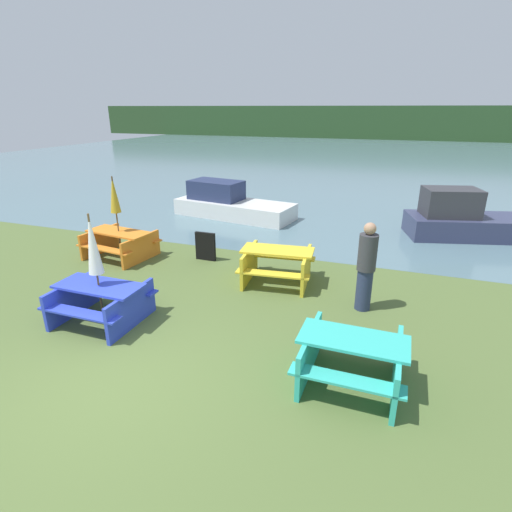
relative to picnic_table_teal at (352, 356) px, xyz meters
name	(u,v)px	position (x,y,z in m)	size (l,w,h in m)	color
ground_plane	(107,386)	(-3.30, -1.27, -0.44)	(60.00, 60.00, 0.00)	#516633
water	(356,156)	(-3.30, 29.75, -0.45)	(60.00, 50.00, 0.00)	slate
far_treeline	(376,123)	(-3.30, 49.75, 1.56)	(80.00, 1.60, 4.00)	#284723
picnic_table_teal	(352,356)	(0.00, 0.00, 0.00)	(1.53, 1.40, 0.74)	#33B7A8
picnic_table_blue	(101,299)	(-4.61, 0.27, 0.00)	(1.61, 1.39, 0.73)	blue
picnic_table_yellow	(277,263)	(-2.05, 3.08, 0.02)	(1.74, 1.54, 0.79)	yellow
picnic_table_orange	(120,241)	(-6.46, 3.23, -0.01)	(1.88, 1.58, 0.73)	orange
umbrella_gold	(114,195)	(-6.46, 3.23, 1.23)	(0.26, 0.26, 2.16)	brown
umbrella_white	(93,245)	(-4.61, 0.27, 1.06)	(0.27, 0.27, 2.07)	brown
boat	(230,204)	(-5.43, 8.21, 0.01)	(4.57, 2.21, 1.26)	silver
boat_second	(463,220)	(2.33, 8.30, 0.10)	(3.85, 2.38, 1.50)	#333856
person	(366,267)	(-0.07, 2.40, 0.45)	(0.36, 0.36, 1.78)	#283351
signboard	(206,246)	(-4.22, 3.81, -0.07)	(0.55, 0.08, 0.75)	black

